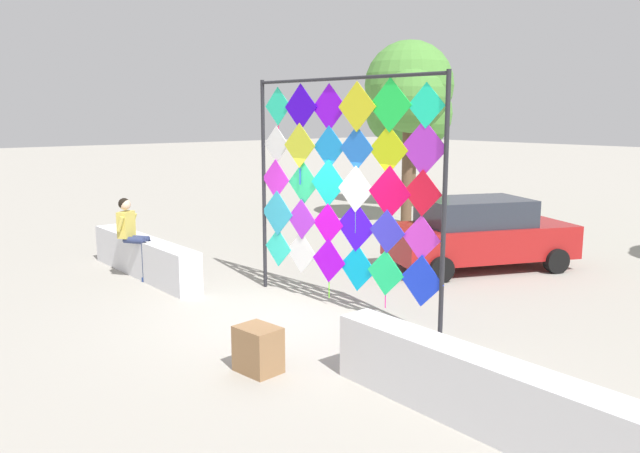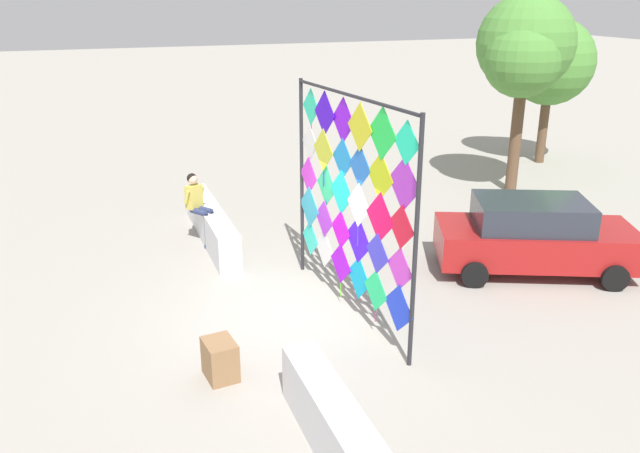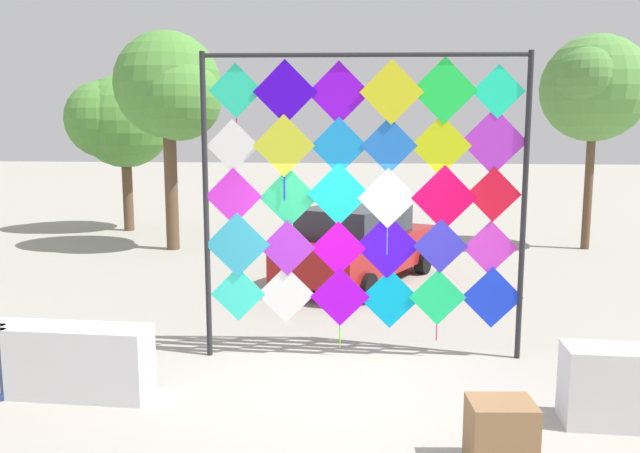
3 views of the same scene
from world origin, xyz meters
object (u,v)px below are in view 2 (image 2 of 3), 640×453
(parked_car, at_px, (534,236))
(cardboard_box_large, at_px, (220,359))
(seated_vendor, at_px, (198,203))
(tree_broadleaf, at_px, (525,49))
(tree_far_right, at_px, (545,64))
(kite_display_rack, at_px, (350,194))

(parked_car, xyz_separation_m, cardboard_box_large, (1.66, -6.76, -0.47))
(seated_vendor, relative_size, parked_car, 0.39)
(seated_vendor, bearing_deg, tree_broadleaf, 96.28)
(tree_far_right, bearing_deg, cardboard_box_large, -53.86)
(kite_display_rack, distance_m, seated_vendor, 4.68)
(seated_vendor, bearing_deg, cardboard_box_large, -7.17)
(parked_car, bearing_deg, tree_far_right, 142.13)
(cardboard_box_large, bearing_deg, tree_far_right, 126.14)
(seated_vendor, height_order, tree_far_right, tree_far_right)
(tree_broadleaf, bearing_deg, seated_vendor, -83.72)
(tree_broadleaf, height_order, tree_far_right, tree_broadleaf)
(seated_vendor, relative_size, tree_broadleaf, 0.30)
(parked_car, distance_m, tree_far_right, 9.90)
(kite_display_rack, bearing_deg, parked_car, 94.63)
(seated_vendor, relative_size, cardboard_box_large, 2.75)
(cardboard_box_large, relative_size, tree_far_right, 0.13)
(kite_display_rack, bearing_deg, seated_vendor, -155.02)
(parked_car, xyz_separation_m, tree_broadleaf, (-4.74, 2.90, 3.18))
(kite_display_rack, relative_size, seated_vendor, 2.48)
(kite_display_rack, relative_size, tree_broadleaf, 0.75)
(kite_display_rack, bearing_deg, cardboard_box_large, -62.94)
(parked_car, xyz_separation_m, tree_far_right, (-7.57, 5.89, 2.43))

